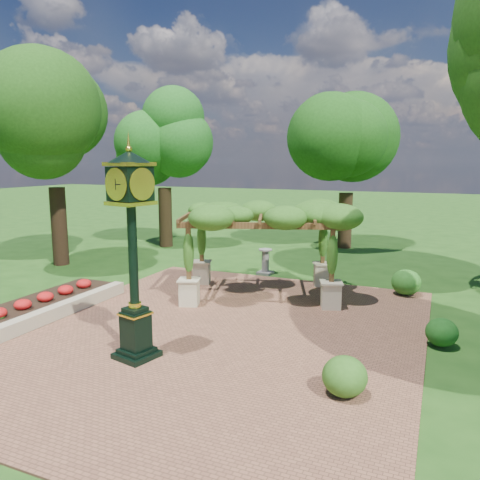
% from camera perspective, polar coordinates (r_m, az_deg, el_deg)
% --- Properties ---
extents(ground, '(120.00, 120.00, 0.00)m').
position_cam_1_polar(ground, '(11.45, -5.10, -12.88)').
color(ground, '#1E4714').
rests_on(ground, ground).
extents(brick_plaza, '(10.00, 12.00, 0.04)m').
position_cam_1_polar(brick_plaza, '(12.27, -2.83, -11.19)').
color(brick_plaza, brown).
rests_on(brick_plaza, ground).
extents(border_wall, '(0.35, 5.00, 0.40)m').
position_cam_1_polar(border_wall, '(14.38, -20.61, -7.89)').
color(border_wall, '#C6B793').
rests_on(border_wall, ground).
extents(flower_bed, '(1.50, 5.00, 0.36)m').
position_cam_1_polar(flower_bed, '(15.01, -23.11, -7.40)').
color(flower_bed, red).
rests_on(flower_bed, ground).
extents(pedestal_clock, '(1.10, 1.10, 4.65)m').
position_cam_1_polar(pedestal_clock, '(10.26, -13.02, 0.43)').
color(pedestal_clock, black).
rests_on(pedestal_clock, brick_plaza).
extents(pergola, '(5.68, 4.53, 3.11)m').
position_cam_1_polar(pergola, '(14.99, 2.57, 2.66)').
color(pergola, beige).
rests_on(pergola, brick_plaza).
extents(sundial, '(0.58, 0.58, 1.00)m').
position_cam_1_polar(sundial, '(18.28, 3.11, -2.83)').
color(sundial, gray).
rests_on(sundial, ground).
extents(shrub_front, '(1.08, 1.08, 0.76)m').
position_cam_1_polar(shrub_front, '(9.26, 12.64, -15.91)').
color(shrub_front, '#2C5D1A').
rests_on(shrub_front, brick_plaza).
extents(shrub_mid, '(0.97, 0.97, 0.67)m').
position_cam_1_polar(shrub_mid, '(12.23, 23.38, -10.29)').
color(shrub_mid, '#174914').
rests_on(shrub_mid, brick_plaza).
extents(shrub_back, '(1.08, 1.08, 0.85)m').
position_cam_1_polar(shrub_back, '(16.25, 19.61, -4.87)').
color(shrub_back, '#27641D').
rests_on(shrub_back, brick_plaza).
extents(tree_west_near, '(4.06, 4.06, 8.47)m').
position_cam_1_polar(tree_west_near, '(21.04, -21.88, 12.86)').
color(tree_west_near, black).
rests_on(tree_west_near, ground).
extents(tree_west_far, '(3.79, 3.79, 7.78)m').
position_cam_1_polar(tree_west_far, '(24.22, -9.32, 11.74)').
color(tree_west_far, black).
rests_on(tree_west_far, ground).
extents(tree_north, '(4.25, 4.25, 7.18)m').
position_cam_1_polar(tree_north, '(24.12, 13.00, 10.68)').
color(tree_north, '#392816').
rests_on(tree_north, ground).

